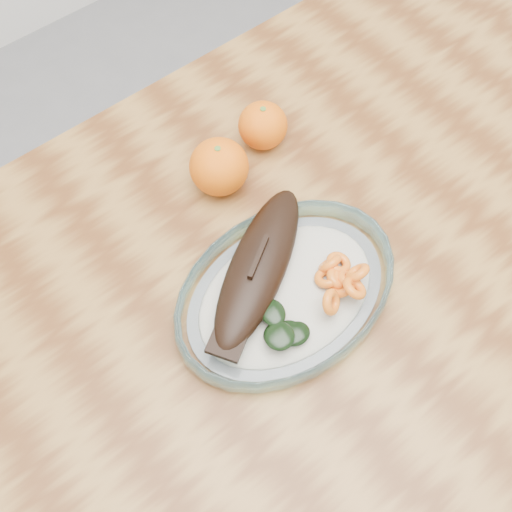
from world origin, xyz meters
The scene contains 5 objects.
ground centered at (0.00, 0.00, 0.00)m, with size 3.00×3.00×0.00m, color slate.
dining_table centered at (0.00, 0.00, 0.65)m, with size 1.20×0.80×0.75m.
plated_meal centered at (-0.07, 0.00, 0.77)m, with size 0.54×0.54×0.08m.
orange_left centered at (-0.03, 0.19, 0.79)m, with size 0.08×0.08×0.08m, color #E13604.
orange_right centered at (0.07, 0.21, 0.78)m, with size 0.07×0.07×0.07m, color #E13604.
Camera 1 is at (-0.31, -0.25, 1.48)m, focal length 45.00 mm.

